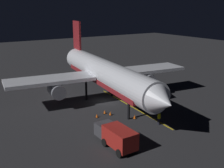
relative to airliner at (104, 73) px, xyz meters
name	(u,v)px	position (x,y,z in m)	size (l,w,h in m)	color
ground_plane	(105,103)	(0.07, 0.58, -4.81)	(180.00, 180.00, 0.20)	#29292C
apron_guide_stripe	(132,107)	(-2.26, 4.58, -4.71)	(0.24, 19.03, 0.01)	gold
airliner	(104,73)	(0.00, 0.00, 0.00)	(30.08, 35.01, 12.20)	silver
baggage_truck	(116,137)	(6.76, 13.76, -3.50)	(2.32, 5.82, 2.33)	maroon
catering_truck	(144,93)	(-5.82, 3.20, -3.53)	(6.55, 4.07, 2.24)	silver
ground_crew_worker	(159,118)	(-1.17, 11.82, -3.82)	(0.40, 0.40, 1.74)	black
traffic_cone_near_left	(105,112)	(2.71, 4.74, -4.46)	(0.50, 0.50, 0.55)	#EA590F
traffic_cone_near_right	(110,113)	(2.36, 5.68, -4.46)	(0.50, 0.50, 0.55)	#EA590F
traffic_cone_under_wing	(135,117)	(0.27, 8.58, -4.46)	(0.50, 0.50, 0.55)	#EA590F
traffic_cone_far	(97,116)	(4.37, 5.37, -4.46)	(0.50, 0.50, 0.55)	#EA590F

